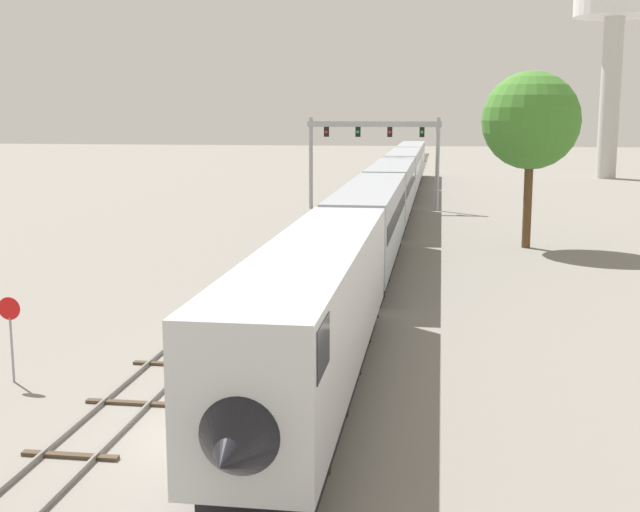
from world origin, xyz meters
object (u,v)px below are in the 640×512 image
(signal_gantry, at_px, (374,143))
(trackside_tree_left, at_px, (531,121))
(stop_sign, at_px, (10,327))
(water_tower, at_px, (615,14))
(passenger_train, at_px, (393,190))

(signal_gantry, xyz_separation_m, trackside_tree_left, (11.72, -20.09, 2.15))
(signal_gantry, height_order, stop_sign, signal_gantry)
(signal_gantry, height_order, trackside_tree_left, trackside_tree_left)
(water_tower, distance_m, trackside_tree_left, 64.75)
(passenger_train, xyz_separation_m, stop_sign, (-10.00, -42.39, -0.74))
(water_tower, height_order, stop_sign, water_tower)
(stop_sign, xyz_separation_m, trackside_tree_left, (19.47, 30.82, 6.37))
(stop_sign, bearing_deg, passenger_train, 76.73)
(water_tower, bearing_deg, stop_sign, -111.27)
(trackside_tree_left, bearing_deg, stop_sign, -122.29)
(passenger_train, bearing_deg, stop_sign, -103.27)
(signal_gantry, bearing_deg, passenger_train, -75.21)
(water_tower, distance_m, stop_sign, 100.71)
(signal_gantry, bearing_deg, stop_sign, -98.66)
(water_tower, bearing_deg, passenger_train, -117.49)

